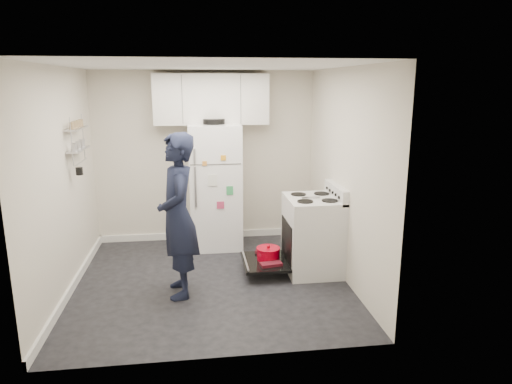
{
  "coord_description": "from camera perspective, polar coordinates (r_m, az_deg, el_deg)",
  "views": [
    {
      "loc": [
        -0.15,
        -5.12,
        2.31
      ],
      "look_at": [
        0.56,
        0.13,
        1.05
      ],
      "focal_mm": 32.0,
      "sensor_mm": 36.0,
      "label": 1
    }
  ],
  "objects": [
    {
      "name": "electric_range",
      "position": [
        5.76,
        6.96,
        -5.39
      ],
      "size": [
        0.66,
        0.76,
        1.1
      ],
      "color": "silver",
      "rests_on": "ground"
    },
    {
      "name": "upper_cabinets",
      "position": [
        6.56,
        -5.62,
        11.47
      ],
      "size": [
        1.6,
        0.33,
        0.7
      ],
      "primitive_type": "cube",
      "color": "silver",
      "rests_on": "room"
    },
    {
      "name": "person",
      "position": [
        5.04,
        -9.74,
        -2.98
      ],
      "size": [
        0.51,
        0.71,
        1.82
      ],
      "primitive_type": "imported",
      "rotation": [
        0.0,
        0.0,
        -1.46
      ],
      "color": "black",
      "rests_on": "ground"
    },
    {
      "name": "open_oven_door",
      "position": [
        5.76,
        1.31,
        -8.22
      ],
      "size": [
        0.55,
        0.72,
        0.23
      ],
      "color": "black",
      "rests_on": "ground"
    },
    {
      "name": "room",
      "position": [
        5.26,
        -6.21,
        1.21
      ],
      "size": [
        3.21,
        3.21,
        2.51
      ],
      "color": "black",
      "rests_on": "ground"
    },
    {
      "name": "refrigerator",
      "position": [
        6.53,
        -5.12,
        0.76
      ],
      "size": [
        0.72,
        0.74,
        1.84
      ],
      "color": "white",
      "rests_on": "ground"
    },
    {
      "name": "wall_shelf_rack",
      "position": [
        5.81,
        -21.41,
        6.19
      ],
      "size": [
        0.14,
        0.6,
        0.61
      ],
      "color": "#B2B2B7",
      "rests_on": "room"
    }
  ]
}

